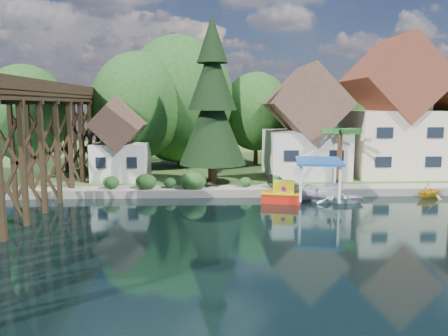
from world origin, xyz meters
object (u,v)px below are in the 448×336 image
Objects in this scene: conifer at (212,104)px; palm_tree at (340,133)px; shed at (121,145)px; trestle_bridge at (27,136)px; boat_canopy at (318,183)px; boat_white_a at (336,196)px; house_left at (305,130)px; house_center at (392,116)px; boat_yellow at (429,189)px; tugboat at (282,194)px.

palm_tree is (11.55, -0.06, -2.53)m from conifer.
trestle_bridge is at bearing -118.19° from shed.
trestle_bridge is at bearing -176.49° from boat_canopy.
boat_white_a is (23.39, 0.90, -4.90)m from trestle_bridge.
shed is (-18.00, -1.50, -1.31)m from house_left.
boat_canopy is (-9.98, -9.98, -5.01)m from house_center.
boat_yellow is (17.80, -4.39, -6.96)m from conifer.
boat_white_a is 0.76× the size of boat_canopy.
boat_canopy is 9.53m from boat_yellow.
boat_canopy is (17.02, -7.98, -2.42)m from shed.
boat_yellow is (9.47, 0.70, -0.73)m from boat_canopy.
boat_white_a is at bearing 2.20° from trestle_bridge.
trestle_bridge reaches higher than tugboat.
boat_white_a is (-1.85, -5.48, -4.66)m from palm_tree.
house_center reaches higher than shed.
house_center is 8.48m from palm_tree.
boat_canopy is (2.99, 0.59, 0.73)m from tugboat.
boat_yellow is at bearing -13.86° from conifer.
palm_tree is 7.02m from boat_canopy.
tugboat is 4.37m from boat_white_a.
tugboat is at bearing -31.42° from shed.
house_left is 13.00m from boat_yellow.
trestle_bridge is at bearing 72.12° from boat_yellow.
house_center is at bearing 4.24° from shed.
tugboat is 12.53m from boat_yellow.
house_left is at bearing 25.24° from conifer.
house_left is 9.10m from house_center.
trestle_bridge is 26.03m from palm_tree.
palm_tree is 1.23× the size of boat_white_a.
shed is at bearing 53.03° from boat_yellow.
tugboat is 0.61× the size of boat_canopy.
palm_tree reaches higher than boat_yellow.
house_center is at bearing -23.79° from boat_white_a.
palm_tree is (-6.76, -4.95, -1.31)m from house_center.
house_left reaches higher than boat_white_a.
conifer is 19.61m from boat_yellow.
boat_white_a is (9.70, -5.54, -7.19)m from conifer.
house_left is 0.79× the size of house_center.
boat_canopy is at bearing 72.60° from boat_yellow.
house_left is 10.59m from conifer.
conifer is 5.81× the size of boat_yellow.
palm_tree is at bearing 33.70° from boat_yellow.
shed is at bearing -175.23° from house_left.
conifer is 2.81× the size of palm_tree.
shed is 20.49m from palm_tree.
house_center is (9.00, 0.50, 1.28)m from house_left.
boat_yellow is at bearing 4.21° from boat_canopy.
conifer is 3.45× the size of boat_white_a.
shed is (5.00, 9.33, -1.52)m from trestle_bridge.
boat_yellow is at bearing -93.15° from house_center.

